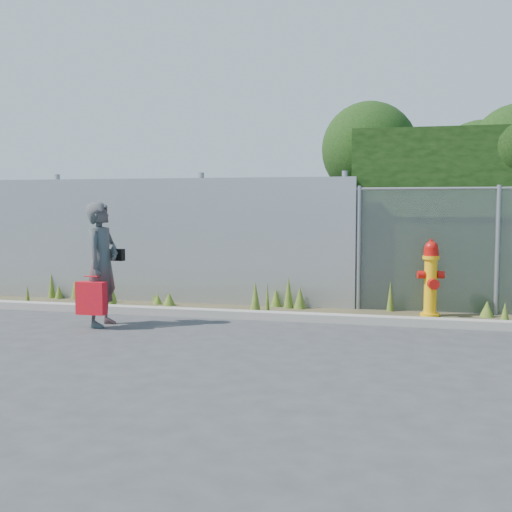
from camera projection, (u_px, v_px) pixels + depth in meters
name	position (u px, v px, depth m)	size (l,w,h in m)	color
ground	(253.00, 346.00, 7.95)	(80.00, 80.00, 0.00)	#343537
curb	(281.00, 316.00, 9.69)	(16.00, 0.22, 0.12)	gray
weed_strip	(282.00, 305.00, 10.41)	(16.00, 1.34, 0.54)	#403924
corrugated_fence	(118.00, 240.00, 11.53)	(8.50, 0.21, 2.30)	#A3A5AA
fire_hydrant	(431.00, 280.00, 9.90)	(0.41, 0.36, 1.21)	#F4AC0C
woman	(102.00, 264.00, 9.19)	(0.65, 0.43, 1.78)	#0F6261
red_tote_bag	(91.00, 298.00, 8.97)	(0.42, 0.15, 0.55)	#B80A27
black_shoulder_bag	(117.00, 255.00, 9.38)	(0.23, 0.10, 0.17)	black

